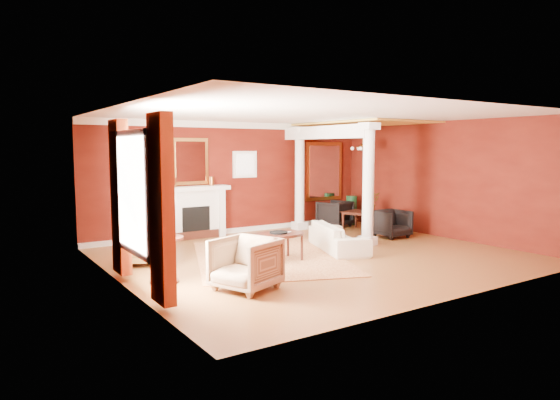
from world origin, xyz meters
TOP-DOWN VIEW (x-y plane):
  - ground at (0.00, 0.00)m, footprint 8.00×8.00m
  - room_shell at (0.00, 0.00)m, footprint 8.04×7.04m
  - fireplace at (-1.30, 3.32)m, footprint 1.85×0.42m
  - overmantel_mirror at (-1.30, 3.45)m, footprint 0.95×0.07m
  - flank_window_left at (-2.85, 3.46)m, footprint 0.70×0.07m
  - flank_window_right at (0.25, 3.46)m, footprint 0.70×0.07m
  - left_window at (-3.89, -0.60)m, footprint 0.21×2.55m
  - column_front at (1.70, 0.30)m, footprint 0.36×0.36m
  - column_back at (1.70, 3.00)m, footprint 0.36×0.36m
  - header_beam at (1.70, 1.90)m, footprint 0.30×3.20m
  - amber_ceiling at (2.85, 1.75)m, footprint 2.30×3.40m
  - dining_mirror at (2.90, 3.45)m, footprint 1.30×0.07m
  - chandelier at (2.90, 1.80)m, footprint 0.60×0.62m
  - crown_trim at (0.00, 3.46)m, footprint 8.00×0.08m
  - base_trim at (0.00, 3.46)m, footprint 8.00×0.08m
  - rug at (-0.91, 0.41)m, footprint 4.09×4.64m
  - sofa at (0.76, 0.21)m, footprint 1.21×2.05m
  - armchair_leopard at (-3.15, 1.19)m, footprint 1.09×1.12m
  - armchair_stripe at (-2.46, -1.37)m, footprint 1.10×1.14m
  - coffee_table at (-0.93, 0.02)m, footprint 1.11×1.11m
  - coffee_book at (-0.88, -0.01)m, footprint 0.17×0.11m
  - side_table at (-3.38, -0.26)m, footprint 0.66×0.66m
  - dining_table at (3.11, 1.66)m, footprint 0.94×1.55m
  - dining_chair_near at (2.88, 0.68)m, footprint 0.76×0.71m
  - dining_chair_far at (2.79, 2.80)m, footprint 0.98×0.94m
  - green_urn at (3.50, 2.90)m, footprint 0.36×0.36m
  - potted_plant at (3.08, 1.68)m, footprint 0.59×0.63m

SIDE VIEW (x-z plane):
  - ground at x=0.00m, z-range 0.00..0.00m
  - rug at x=-0.91m, z-range 0.00..0.02m
  - base_trim at x=0.00m, z-range 0.00..0.12m
  - green_urn at x=3.50m, z-range -0.09..0.76m
  - dining_chair_near at x=2.88m, z-range 0.00..0.76m
  - sofa at x=0.76m, z-range 0.00..0.77m
  - dining_table at x=3.11m, z-range 0.00..0.82m
  - dining_chair_far at x=2.79m, z-range 0.00..0.82m
  - armchair_leopard at x=-3.15m, z-range 0.00..0.89m
  - armchair_stripe at x=-2.46m, z-range 0.00..0.91m
  - coffee_table at x=-0.93m, z-range 0.23..0.79m
  - fireplace at x=-1.30m, z-range 0.00..1.29m
  - coffee_book at x=-0.88m, z-range 0.56..0.81m
  - potted_plant at x=3.08m, z-range 0.82..1.23m
  - side_table at x=-3.38m, z-range 0.31..1.96m
  - left_window at x=-3.89m, z-range 0.12..2.72m
  - column_front at x=1.70m, z-range 0.03..2.83m
  - column_back at x=1.70m, z-range 0.03..2.83m
  - dining_mirror at x=2.90m, z-range 0.70..2.40m
  - flank_window_left at x=-2.85m, z-range 1.45..2.15m
  - flank_window_right at x=0.25m, z-range 1.45..2.15m
  - overmantel_mirror at x=-1.30m, z-range 1.33..2.47m
  - room_shell at x=0.00m, z-range 0.56..3.48m
  - chandelier at x=2.90m, z-range 1.87..2.62m
  - header_beam at x=1.70m, z-range 2.46..2.78m
  - crown_trim at x=0.00m, z-range 2.74..2.90m
  - amber_ceiling at x=2.85m, z-range 2.85..2.89m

